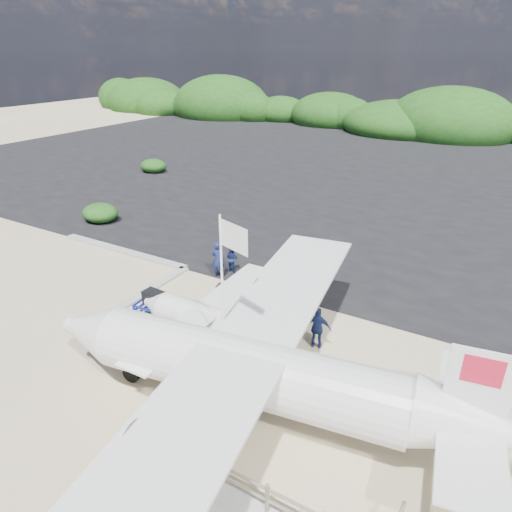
{
  "coord_description": "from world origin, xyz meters",
  "views": [
    {
      "loc": [
        9.67,
        -11.87,
        10.74
      ],
      "look_at": [
        0.1,
        4.6,
        2.0
      ],
      "focal_mm": 32.0,
      "sensor_mm": 36.0,
      "label": 1
    }
  ],
  "objects": [
    {
      "name": "aircraft_small",
      "position": [
        -6.16,
        34.21,
        0.0
      ],
      "size": [
        7.12,
        7.12,
        2.52
      ],
      "primitive_type": null,
      "rotation": [
        0.0,
        0.0,
        3.16
      ],
      "color": "#B2B2B2",
      "rests_on": "ground"
    },
    {
      "name": "crew_a",
      "position": [
        -2.46,
        5.17,
        0.97
      ],
      "size": [
        0.82,
        0.66,
        1.95
      ],
      "primitive_type": "imported",
      "rotation": [
        0.0,
        0.0,
        3.44
      ],
      "color": "navy",
      "rests_on": "ground"
    },
    {
      "name": "flagpole",
      "position": [
        2.44,
        -1.54,
        0.0
      ],
      "size": [
        1.36,
        0.9,
        6.3
      ],
      "primitive_type": null,
      "rotation": [
        0.0,
        0.0,
        -0.32
      ],
      "color": "white",
      "rests_on": "ground"
    },
    {
      "name": "ground",
      "position": [
        0.0,
        0.0,
        0.0
      ],
      "size": [
        160.0,
        160.0,
        0.0
      ],
      "primitive_type": "plane",
      "color": "beige"
    },
    {
      "name": "crew_c",
      "position": [
        4.28,
        2.14,
        0.87
      ],
      "size": [
        1.1,
        0.68,
        1.75
      ],
      "primitive_type": "imported",
      "rotation": [
        0.0,
        0.0,
        3.4
      ],
      "color": "navy",
      "rests_on": "ground"
    },
    {
      "name": "signboard",
      "position": [
        0.41,
        -1.32,
        0.0
      ],
      "size": [
        1.48,
        0.42,
        1.22
      ],
      "primitive_type": null,
      "rotation": [
        0.0,
        0.0,
        0.19
      ],
      "color": "#523317",
      "rests_on": "ground"
    },
    {
      "name": "asphalt_apron",
      "position": [
        0.0,
        30.0,
        0.0
      ],
      "size": [
        90.0,
        50.0,
        0.04
      ],
      "primitive_type": null,
      "color": "#B2B2B2",
      "rests_on": "ground"
    },
    {
      "name": "vegetation_band",
      "position": [
        0.0,
        55.0,
        0.0
      ],
      "size": [
        124.0,
        8.0,
        4.4
      ],
      "primitive_type": null,
      "color": "#B2B2B2",
      "rests_on": "ground"
    },
    {
      "name": "baggage_cart",
      "position": [
        -1.7,
        0.27,
        0.0
      ],
      "size": [
        2.74,
        1.7,
        1.32
      ],
      "primitive_type": null,
      "rotation": [
        0.0,
        0.0,
        0.07
      ],
      "color": "#0E23D2",
      "rests_on": "ground"
    },
    {
      "name": "lagoon",
      "position": [
        -9.0,
        1.5,
        0.0
      ],
      "size": [
        9.0,
        7.0,
        0.4
      ],
      "primitive_type": null,
      "color": "#B2B2B2",
      "rests_on": "ground"
    },
    {
      "name": "crew_b",
      "position": [
        -2.21,
        6.09,
        0.75
      ],
      "size": [
        0.82,
        0.69,
        1.49
      ],
      "primitive_type": "imported",
      "rotation": [
        0.0,
        0.0,
        2.95
      ],
      "color": "navy",
      "rests_on": "ground"
    }
  ]
}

